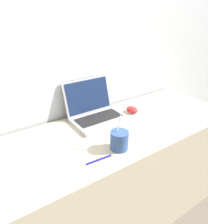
{
  "coord_description": "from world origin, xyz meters",
  "views": [
    {
      "loc": [
        -0.72,
        -0.57,
        1.36
      ],
      "look_at": [
        -0.07,
        0.37,
        0.8
      ],
      "focal_mm": 35.0,
      "sensor_mm": 36.0,
      "label": 1
    }
  ],
  "objects_px": {
    "computer_mouse": "(132,110)",
    "usb_stick": "(112,107)",
    "laptop": "(96,111)",
    "drink_cup": "(119,140)",
    "pen": "(99,160)",
    "external_keyboard": "(27,142)"
  },
  "relations": [
    {
      "from": "computer_mouse",
      "to": "usb_stick",
      "type": "height_order",
      "value": "computer_mouse"
    },
    {
      "from": "laptop",
      "to": "pen",
      "type": "bearing_deg",
      "value": -120.32
    },
    {
      "from": "laptop",
      "to": "drink_cup",
      "type": "relative_size",
      "value": 1.65
    },
    {
      "from": "computer_mouse",
      "to": "pen",
      "type": "relative_size",
      "value": 0.72
    },
    {
      "from": "drink_cup",
      "to": "pen",
      "type": "xyz_separation_m",
      "value": [
        -0.13,
        -0.02,
        -0.05
      ]
    },
    {
      "from": "drink_cup",
      "to": "computer_mouse",
      "type": "xyz_separation_m",
      "value": [
        0.32,
        0.27,
        -0.03
      ]
    },
    {
      "from": "computer_mouse",
      "to": "usb_stick",
      "type": "distance_m",
      "value": 0.15
    },
    {
      "from": "laptop",
      "to": "computer_mouse",
      "type": "xyz_separation_m",
      "value": [
        0.25,
        -0.06,
        -0.04
      ]
    },
    {
      "from": "pen",
      "to": "drink_cup",
      "type": "bearing_deg",
      "value": 9.58
    },
    {
      "from": "drink_cup",
      "to": "usb_stick",
      "type": "relative_size",
      "value": 3.26
    },
    {
      "from": "laptop",
      "to": "drink_cup",
      "type": "height_order",
      "value": "laptop"
    },
    {
      "from": "laptop",
      "to": "drink_cup",
      "type": "bearing_deg",
      "value": -102.52
    },
    {
      "from": "drink_cup",
      "to": "computer_mouse",
      "type": "bearing_deg",
      "value": 40.36
    },
    {
      "from": "pen",
      "to": "usb_stick",
      "type": "bearing_deg",
      "value": 47.56
    },
    {
      "from": "drink_cup",
      "to": "external_keyboard",
      "type": "xyz_separation_m",
      "value": [
        -0.36,
        0.29,
        -0.04
      ]
    },
    {
      "from": "computer_mouse",
      "to": "external_keyboard",
      "type": "distance_m",
      "value": 0.69
    },
    {
      "from": "external_keyboard",
      "to": "pen",
      "type": "relative_size",
      "value": 2.99
    },
    {
      "from": "laptop",
      "to": "computer_mouse",
      "type": "bearing_deg",
      "value": -13.98
    },
    {
      "from": "drink_cup",
      "to": "computer_mouse",
      "type": "height_order",
      "value": "drink_cup"
    },
    {
      "from": "pen",
      "to": "external_keyboard",
      "type": "bearing_deg",
      "value": 125.98
    },
    {
      "from": "external_keyboard",
      "to": "usb_stick",
      "type": "distance_m",
      "value": 0.63
    },
    {
      "from": "drink_cup",
      "to": "pen",
      "type": "height_order",
      "value": "drink_cup"
    }
  ]
}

